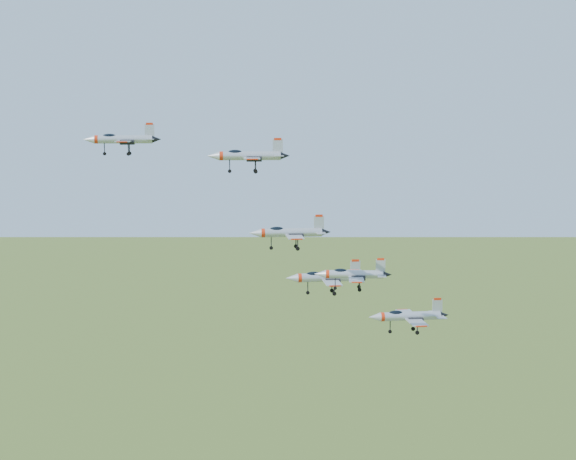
{
  "coord_description": "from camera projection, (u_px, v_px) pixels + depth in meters",
  "views": [
    {
      "loc": [
        14.6,
        -124.83,
        143.63
      ],
      "look_at": [
        2.67,
        -2.71,
        126.93
      ],
      "focal_mm": 50.0,
      "sensor_mm": 36.0,
      "label": 1
    }
  ],
  "objects": [
    {
      "name": "jet_lead",
      "position": [
        121.0,
        139.0,
        142.36
      ],
      "size": [
        13.71,
        11.55,
        3.69
      ],
      "rotation": [
        0.0,
        0.0,
        0.21
      ],
      "color": "#A0A6AD"
    },
    {
      "name": "jet_right_high",
      "position": [
        289.0,
        232.0,
        105.49
      ],
      "size": [
        10.89,
        9.16,
        2.93
      ],
      "rotation": [
        0.0,
        0.0,
        0.21
      ],
      "color": "#A0A6AD"
    },
    {
      "name": "jet_trail",
      "position": [
        408.0,
        316.0,
        122.7
      ],
      "size": [
        12.67,
        10.69,
        3.41
      ],
      "rotation": [
        0.0,
        0.0,
        0.22
      ],
      "color": "#A0A6AD"
    },
    {
      "name": "jet_right_low",
      "position": [
        352.0,
        274.0,
        112.1
      ],
      "size": [
        10.9,
        8.99,
        2.91
      ],
      "rotation": [
        0.0,
        0.0,
        0.05
      ],
      "color": "#A0A6AD"
    },
    {
      "name": "jet_left_high",
      "position": [
        248.0,
        156.0,
        125.03
      ],
      "size": [
        12.98,
        10.87,
        3.48
      ],
      "rotation": [
        0.0,
        0.0,
        0.17
      ],
      "color": "#A0A6AD"
    },
    {
      "name": "jet_left_low",
      "position": [
        326.0,
        277.0,
        135.15
      ],
      "size": [
        13.91,
        11.72,
        3.74
      ],
      "rotation": [
        0.0,
        0.0,
        0.21
      ],
      "color": "#A0A6AD"
    }
  ]
}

